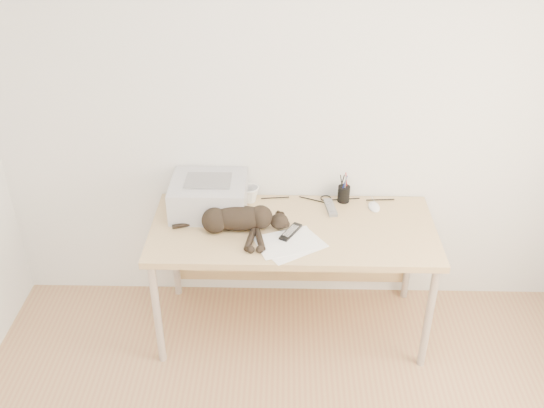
{
  "coord_description": "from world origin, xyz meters",
  "views": [
    {
      "loc": [
        -0.06,
        -1.43,
        2.64
      ],
      "look_at": [
        -0.12,
        1.34,
        0.92
      ],
      "focal_mm": 40.0,
      "sensor_mm": 36.0,
      "label": 1
    }
  ],
  "objects_px": {
    "printer": "(209,196)",
    "cat": "(236,220)",
    "pen_cup": "(344,194)",
    "mouse": "(374,205)",
    "mug": "(250,194)",
    "desk": "(293,238)"
  },
  "relations": [
    {
      "from": "mug",
      "to": "pen_cup",
      "type": "bearing_deg",
      "value": 1.55
    },
    {
      "from": "desk",
      "to": "mug",
      "type": "relative_size",
      "value": 15.33
    },
    {
      "from": "printer",
      "to": "cat",
      "type": "distance_m",
      "value": 0.26
    },
    {
      "from": "printer",
      "to": "mug",
      "type": "relative_size",
      "value": 4.13
    },
    {
      "from": "pen_cup",
      "to": "cat",
      "type": "bearing_deg",
      "value": -152.68
    },
    {
      "from": "cat",
      "to": "mug",
      "type": "xyz_separation_m",
      "value": [
        0.06,
        0.3,
        -0.02
      ]
    },
    {
      "from": "printer",
      "to": "mouse",
      "type": "bearing_deg",
      "value": 2.84
    },
    {
      "from": "pen_cup",
      "to": "mouse",
      "type": "height_order",
      "value": "pen_cup"
    },
    {
      "from": "printer",
      "to": "mug",
      "type": "height_order",
      "value": "printer"
    },
    {
      "from": "pen_cup",
      "to": "mouse",
      "type": "distance_m",
      "value": 0.19
    },
    {
      "from": "cat",
      "to": "pen_cup",
      "type": "xyz_separation_m",
      "value": [
        0.62,
        0.32,
        -0.01
      ]
    },
    {
      "from": "desk",
      "to": "cat",
      "type": "xyz_separation_m",
      "value": [
        -0.32,
        -0.12,
        0.2
      ]
    },
    {
      "from": "pen_cup",
      "to": "mouse",
      "type": "xyz_separation_m",
      "value": [
        0.18,
        -0.07,
        -0.03
      ]
    },
    {
      "from": "printer",
      "to": "mouse",
      "type": "distance_m",
      "value": 0.97
    },
    {
      "from": "mug",
      "to": "printer",
      "type": "bearing_deg",
      "value": -155.57
    },
    {
      "from": "pen_cup",
      "to": "mouse",
      "type": "bearing_deg",
      "value": -22.33
    },
    {
      "from": "printer",
      "to": "cat",
      "type": "height_order",
      "value": "printer"
    },
    {
      "from": "printer",
      "to": "mouse",
      "type": "xyz_separation_m",
      "value": [
        0.97,
        0.05,
        -0.08
      ]
    },
    {
      "from": "printer",
      "to": "pen_cup",
      "type": "xyz_separation_m",
      "value": [
        0.79,
        0.12,
        -0.05
      ]
    },
    {
      "from": "printer",
      "to": "desk",
      "type": "bearing_deg",
      "value": -9.77
    },
    {
      "from": "desk",
      "to": "printer",
      "type": "relative_size",
      "value": 3.72
    },
    {
      "from": "mug",
      "to": "mouse",
      "type": "bearing_deg",
      "value": -4.44
    }
  ]
}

